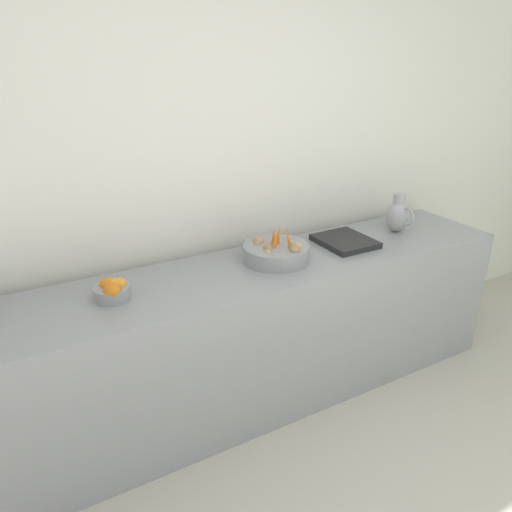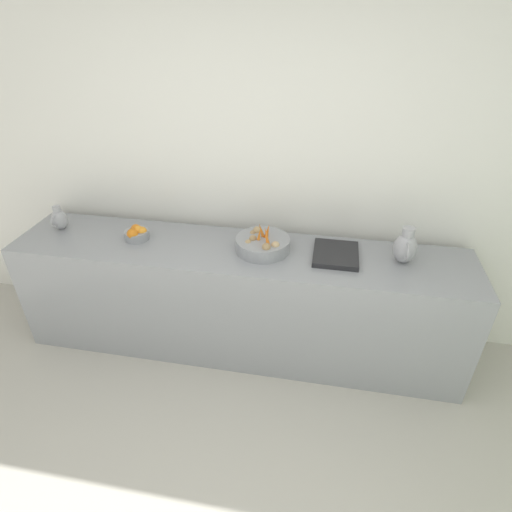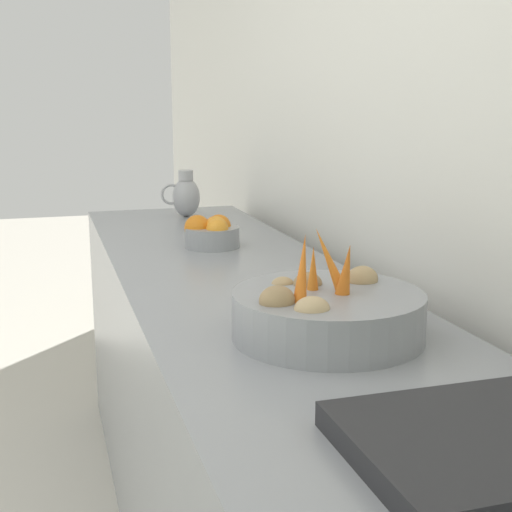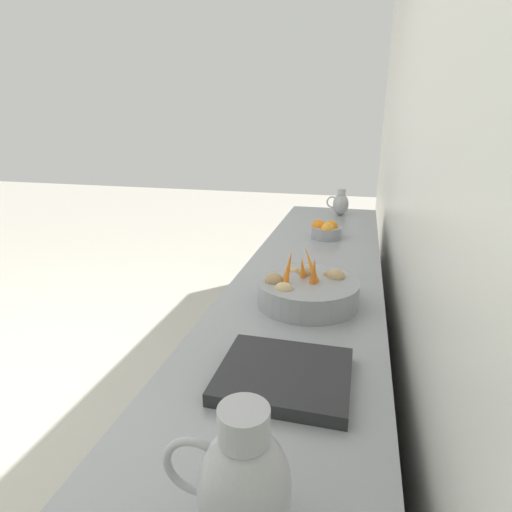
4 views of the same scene
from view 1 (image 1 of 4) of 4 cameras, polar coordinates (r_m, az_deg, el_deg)
The scene contains 6 objects.
tile_wall_left at distance 3.05m, azimuth 4.01°, elevation 14.22°, with size 0.10×7.78×3.00m, color white.
prep_counter at distance 2.84m, azimuth -0.47°, elevation -9.48°, with size 0.62×3.24×0.87m, color gray.
vegetable_colander at distance 2.71m, azimuth 2.39°, elevation 0.47°, with size 0.37×0.37×0.22m.
orange_bowl at distance 2.39m, azimuth -16.62°, elevation -3.82°, with size 0.17×0.17×0.10m.
metal_pitcher_tall at distance 3.27m, azimuth 16.41°, elevation 4.69°, with size 0.21×0.15×0.25m.
counter_sink_basin at distance 3.01m, azimuth 10.46°, elevation 1.73°, with size 0.34×0.30×0.04m, color #232326.
Camera 1 is at (0.57, -1.29, 1.96)m, focal length 33.85 mm.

